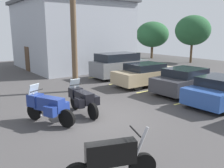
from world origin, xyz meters
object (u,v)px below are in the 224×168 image
object	(u,v)px
car_tan	(148,74)
car_blue	(224,91)
car_grey	(119,65)
utility_pole	(74,25)
motorcycle_touring	(82,98)
car_charcoal	(187,81)
motorcycle_third	(47,106)
motorcycle_second	(112,160)

from	to	relation	value
car_tan	car_blue	distance (m)	5.10
car_grey	utility_pole	bearing A→B (deg)	-67.68
car_blue	motorcycle_touring	bearing A→B (deg)	-113.86
car_blue	car_grey	bearing A→B (deg)	179.75
car_charcoal	utility_pole	world-z (taller)	utility_pole
car_blue	utility_pole	bearing A→B (deg)	-144.20
motorcycle_third	car_grey	size ratio (longest dim) A/B	0.48
motorcycle_second	car_blue	bearing A→B (deg)	103.59
motorcycle_third	car_blue	world-z (taller)	motorcycle_third
car_tan	car_blue	xyz separation A→B (m)	(5.10, 0.01, -0.06)
motorcycle_touring	motorcycle_second	distance (m)	4.92
motorcycle_touring	car_charcoal	bearing A→B (deg)	87.51
motorcycle_touring	car_charcoal	xyz separation A→B (m)	(0.28, 6.49, 0.04)
car_charcoal	utility_pole	xyz separation A→B (m)	(-3.91, -4.96, 3.04)
car_blue	motorcycle_third	bearing A→B (deg)	-108.16
motorcycle_third	car_charcoal	bearing A→B (deg)	89.30
motorcycle_touring	utility_pole	world-z (taller)	utility_pole
motorcycle_second	car_blue	world-z (taller)	car_blue
motorcycle_touring	car_grey	distance (m)	8.25
utility_pole	motorcycle_second	bearing A→B (deg)	-21.88
car_grey	car_tan	world-z (taller)	car_grey
motorcycle_second	car_grey	xyz separation A→B (m)	(-10.11, 7.90, 0.32)
car_grey	car_tan	size ratio (longest dim) A/B	0.90
motorcycle_touring	car_tan	xyz separation A→B (m)	(-2.40, 6.08, 0.05)
car_grey	utility_pole	size ratio (longest dim) A/B	0.59
car_grey	car_tan	bearing A→B (deg)	-0.92
motorcycle_third	motorcycle_touring	bearing A→B (deg)	96.74
motorcycle_third	car_blue	size ratio (longest dim) A/B	0.47
motorcycle_touring	car_blue	size ratio (longest dim) A/B	0.50
car_tan	car_charcoal	distance (m)	2.72
motorcycle_third	car_charcoal	world-z (taller)	motorcycle_third
motorcycle_second	car_blue	distance (m)	8.09
car_charcoal	motorcycle_second	bearing A→B (deg)	-62.43
motorcycle_touring	car_tan	distance (m)	6.54
car_tan	car_charcoal	xyz separation A→B (m)	(2.68, 0.41, -0.02)
motorcycle_second	motorcycle_third	xyz separation A→B (m)	(-4.41, 0.21, 0.07)
motorcycle_second	motorcycle_third	bearing A→B (deg)	177.30
car_tan	car_charcoal	size ratio (longest dim) A/B	1.06
motorcycle_third	car_tan	bearing A→B (deg)	108.71
car_grey	car_tan	distance (m)	3.12
motorcycle_touring	motorcycle_second	world-z (taller)	motorcycle_touring
motorcycle_third	utility_pole	bearing A→B (deg)	140.94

